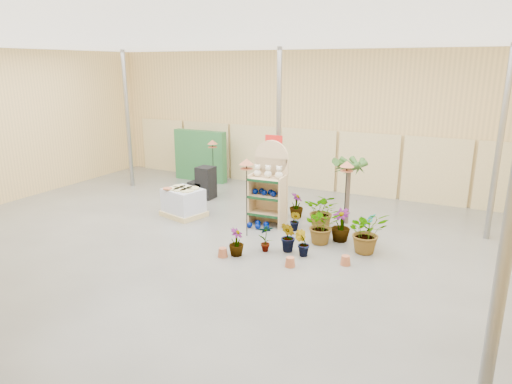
# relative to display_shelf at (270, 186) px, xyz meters

# --- Properties ---
(room) EXTENTS (15.20, 12.10, 4.70)m
(room) POSITION_rel_display_shelf_xyz_m (-0.35, -1.27, 1.22)
(room) COLOR #5B5B55
(room) RESTS_ON ground
(display_shelf) EXTENTS (0.94, 0.63, 2.18)m
(display_shelf) POSITION_rel_display_shelf_xyz_m (0.00, 0.00, 0.00)
(display_shelf) COLOR tan
(display_shelf) RESTS_ON ground
(teddy_bears) EXTENTS (0.80, 0.20, 0.33)m
(teddy_bears) POSITION_rel_display_shelf_xyz_m (0.02, -0.10, 0.38)
(teddy_bears) COLOR beige
(teddy_bears) RESTS_ON display_shelf
(gazing_balls_shelf) EXTENTS (0.80, 0.27, 0.15)m
(gazing_balls_shelf) POSITION_rel_display_shelf_xyz_m (0.00, -0.12, -0.14)
(gazing_balls_shelf) COLOR #000F5D
(gazing_balls_shelf) RESTS_ON display_shelf
(gazing_balls_floor) EXTENTS (0.63, 0.39, 0.15)m
(gazing_balls_floor) POSITION_rel_display_shelf_xyz_m (-0.03, -0.52, -0.92)
(gazing_balls_floor) COLOR #000F5D
(gazing_balls_floor) RESTS_ON ground
(pallet_stack) EXTENTS (1.27, 1.14, 0.80)m
(pallet_stack) POSITION_rel_display_shelf_xyz_m (-2.34, -0.57, -0.61)
(pallet_stack) COLOR tan
(pallet_stack) RESTS_ON ground
(charcoal_planters) EXTENTS (0.80, 0.50, 1.00)m
(charcoal_planters) POSITION_rel_display_shelf_xyz_m (-2.83, 1.17, -0.58)
(charcoal_planters) COLOR black
(charcoal_planters) RESTS_ON ground
(trellis_stock) EXTENTS (2.00, 0.30, 1.80)m
(trellis_stock) POSITION_rel_display_shelf_xyz_m (-4.15, 3.02, -0.10)
(trellis_stock) COLOR #286332
(trellis_stock) RESTS_ON ground
(offer_sign) EXTENTS (0.50, 0.08, 2.20)m
(offer_sign) POSITION_rel_display_shelf_xyz_m (-0.25, 0.80, 0.57)
(offer_sign) COLOR gray
(offer_sign) RESTS_ON ground
(bird_table_front) EXTENTS (0.34, 0.34, 1.92)m
(bird_table_front) POSITION_rel_display_shelf_xyz_m (-0.07, -1.14, 0.78)
(bird_table_front) COLOR black
(bird_table_front) RESTS_ON ground
(bird_table_right) EXTENTS (0.34, 0.34, 1.89)m
(bird_table_right) POSITION_rel_display_shelf_xyz_m (2.05, -0.16, 0.75)
(bird_table_right) COLOR black
(bird_table_right) RESTS_ON ground
(bird_table_back) EXTENTS (0.34, 0.34, 1.66)m
(bird_table_back) POSITION_rel_display_shelf_xyz_m (-3.12, 2.22, 0.54)
(bird_table_back) COLOR black
(bird_table_back) RESTS_ON ground
(palm) EXTENTS (0.70, 0.70, 1.83)m
(palm) POSITION_rel_display_shelf_xyz_m (1.84, 0.86, 0.57)
(palm) COLOR brown
(palm) RESTS_ON ground
(potted_plant_1) EXTENTS (0.50, 0.50, 0.71)m
(potted_plant_1) POSITION_rel_display_shelf_xyz_m (1.22, -1.60, -0.64)
(potted_plant_1) COLOR #2A4E1C
(potted_plant_1) RESTS_ON ground
(potted_plant_2) EXTENTS (1.05, 1.01, 0.89)m
(potted_plant_2) POSITION_rel_display_shelf_xyz_m (1.71, -0.76, -0.55)
(potted_plant_2) COLOR #2A4E1C
(potted_plant_2) RESTS_ON ground
(potted_plant_3) EXTENTS (0.60, 0.60, 0.79)m
(potted_plant_3) POSITION_rel_display_shelf_xyz_m (2.06, -0.43, -0.60)
(potted_plant_3) COLOR #2A4E1C
(potted_plant_3) RESTS_ON ground
(potted_plant_4) EXTENTS (0.37, 0.45, 0.74)m
(potted_plant_4) POSITION_rel_display_shelf_xyz_m (2.69, -0.30, -0.63)
(potted_plant_4) COLOR #2A4E1C
(potted_plant_4) RESTS_ON ground
(potted_plant_5) EXTENTS (0.36, 0.33, 0.52)m
(potted_plant_5) POSITION_rel_display_shelf_xyz_m (0.85, -0.27, -0.73)
(potted_plant_5) COLOR #2A4E1C
(potted_plant_5) RESTS_ON ground
(potted_plant_6) EXTENTS (0.91, 0.80, 0.96)m
(potted_plant_6) POSITION_rel_display_shelf_xyz_m (1.41, 0.16, -0.52)
(potted_plant_6) COLOR #2A4E1C
(potted_plant_6) RESTS_ON ground
(potted_plant_7) EXTENTS (0.38, 0.38, 0.61)m
(potted_plant_7) POSITION_rel_display_shelf_xyz_m (0.28, -2.28, -0.69)
(potted_plant_7) COLOR #2A4E1C
(potted_plant_7) RESTS_ON ground
(potted_plant_8) EXTENTS (0.41, 0.38, 0.64)m
(potted_plant_8) POSITION_rel_display_shelf_xyz_m (0.75, -1.78, -0.68)
(potted_plant_8) COLOR #2A4E1C
(potted_plant_8) RESTS_ON ground
(potted_plant_9) EXTENTS (0.37, 0.32, 0.58)m
(potted_plant_9) POSITION_rel_display_shelf_xyz_m (1.57, -1.66, -0.71)
(potted_plant_9) COLOR #2A4E1C
(potted_plant_9) RESTS_ON ground
(potted_plant_10) EXTENTS (1.15, 1.12, 0.97)m
(potted_plant_10) POSITION_rel_display_shelf_xyz_m (2.76, -0.83, -0.51)
(potted_plant_10) COLOR #2A4E1C
(potted_plant_10) RESTS_ON ground
(potted_plant_11) EXTENTS (0.46, 0.46, 0.68)m
(potted_plant_11) POSITION_rel_display_shelf_xyz_m (0.48, 0.70, -0.65)
(potted_plant_11) COLOR #2A4E1C
(potted_plant_11) RESTS_ON ground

